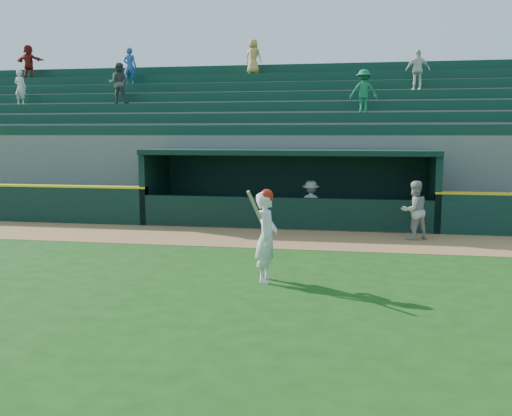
% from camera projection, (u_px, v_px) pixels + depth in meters
% --- Properties ---
extents(ground, '(120.00, 120.00, 0.00)m').
position_uv_depth(ground, '(242.00, 282.00, 11.46)').
color(ground, '#174411').
rests_on(ground, ground).
extents(warning_track, '(40.00, 3.00, 0.01)m').
position_uv_depth(warning_track, '(276.00, 238.00, 16.24)').
color(warning_track, olive).
rests_on(warning_track, ground).
extents(dugout_player_front, '(1.01, 0.94, 1.66)m').
position_uv_depth(dugout_player_front, '(414.00, 210.00, 15.97)').
color(dugout_player_front, '#A7A7A2').
rests_on(dugout_player_front, ground).
extents(dugout_player_inside, '(0.97, 0.58, 1.49)m').
position_uv_depth(dugout_player_inside, '(311.00, 204.00, 18.20)').
color(dugout_player_inside, '#A8A9A3').
rests_on(dugout_player_inside, ground).
extents(dugout, '(9.40, 2.80, 2.46)m').
position_uv_depth(dugout, '(290.00, 182.00, 19.10)').
color(dugout, '#62625E').
rests_on(dugout, ground).
extents(stands, '(34.50, 6.25, 7.10)m').
position_uv_depth(stands, '(303.00, 148.00, 23.42)').
color(stands, slate).
rests_on(stands, ground).
extents(batter_at_plate, '(0.58, 0.80, 1.89)m').
position_uv_depth(batter_at_plate, '(266.00, 235.00, 11.43)').
color(batter_at_plate, silver).
rests_on(batter_at_plate, ground).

